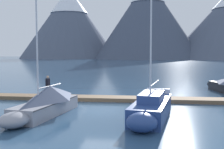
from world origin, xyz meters
name	(u,v)px	position (x,y,z in m)	size (l,w,h in m)	color
ground_plane	(99,110)	(0.00, 0.00, 0.00)	(700.00, 700.00, 0.00)	#2D4C6B
mountain_west_summit	(69,22)	(-64.48, 202.34, 29.98)	(81.56, 81.56, 58.17)	#4C566B
mountain_central_massif	(148,18)	(0.55, 187.45, 30.49)	(79.57, 79.57, 59.77)	#424C60
dock	(109,99)	(0.00, 4.00, 0.14)	(28.62, 2.30, 0.30)	brown
sailboat_second_berth	(45,102)	(-3.10, -1.98, 0.85)	(2.71, 7.24, 8.08)	#93939E
sailboat_mid_dock_port	(151,108)	(3.47, -2.00, 0.64)	(2.74, 7.33, 8.99)	navy
person_on_dock	(48,84)	(-5.30, 4.08, 1.26)	(0.31, 0.57, 1.69)	brown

